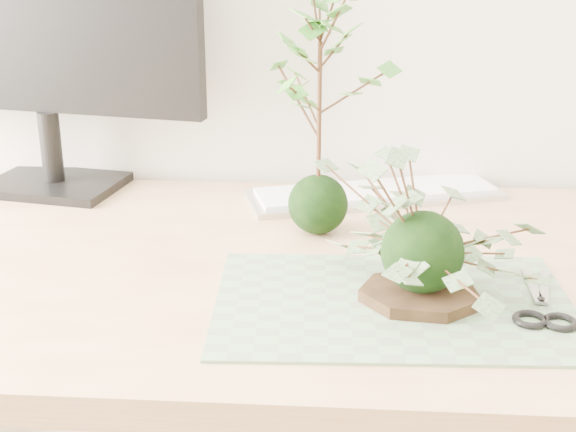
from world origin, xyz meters
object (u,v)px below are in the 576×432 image
at_px(ivy_kokedama, 425,215).
at_px(monitor, 40,23).
at_px(keyboard, 376,194).
at_px(desk, 315,319).
at_px(maple_kokedama, 320,58).

bearing_deg(ivy_kokedama, monitor, 145.11).
bearing_deg(keyboard, ivy_kokedama, -101.10).
bearing_deg(desk, maple_kokedama, 90.83).
xyz_separation_m(desk, maple_kokedama, (-0.00, 0.11, 0.35)).
bearing_deg(ivy_kokedama, desk, 137.79).
height_order(maple_kokedama, monitor, monitor).
bearing_deg(desk, keyboard, 72.03).
xyz_separation_m(ivy_kokedama, monitor, (-0.60, 0.42, 0.17)).
relative_size(desk, keyboard, 3.56).
relative_size(ivy_kokedama, monitor, 0.64).
relative_size(keyboard, monitor, 0.81).
distance_m(keyboard, monitor, 0.62).
relative_size(desk, monitor, 2.89).
relative_size(ivy_kokedama, maple_kokedama, 0.95).
distance_m(ivy_kokedama, maple_kokedama, 0.30).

